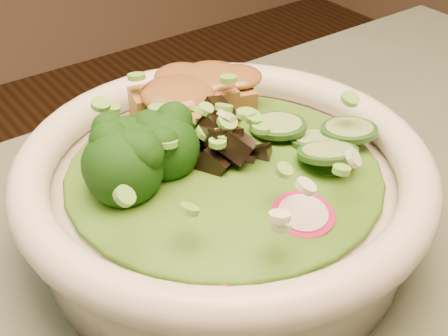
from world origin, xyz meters
TOP-DOWN VIEW (x-y plane):
  - salad_bowl at (0.13, 0.19)m, footprint 0.27×0.27m
  - lettuce_bed at (0.13, 0.19)m, footprint 0.21×0.21m
  - broccoli_florets at (0.07, 0.20)m, footprint 0.10×0.10m
  - radish_slices at (0.12, 0.12)m, footprint 0.12×0.08m
  - cucumber_slices at (0.19, 0.17)m, footprint 0.09×0.09m
  - mushroom_heap at (0.13, 0.20)m, footprint 0.09×0.09m
  - tofu_cubes at (0.15, 0.25)m, footprint 0.11×0.09m
  - peanut_sauce at (0.15, 0.25)m, footprint 0.07×0.06m
  - scallion_garnish at (0.13, 0.19)m, footprint 0.19×0.19m

SIDE VIEW (x-z plane):
  - salad_bowl at x=0.13m, z-range 0.75..0.83m
  - lettuce_bed at x=0.13m, z-range 0.80..0.82m
  - radish_slices at x=0.12m, z-range 0.80..0.82m
  - cucumber_slices at x=0.19m, z-range 0.80..0.84m
  - tofu_cubes at x=0.15m, z-range 0.80..0.84m
  - mushroom_heap at x=0.13m, z-range 0.80..0.84m
  - broccoli_florets at x=0.07m, z-range 0.80..0.85m
  - scallion_garnish at x=0.13m, z-range 0.82..0.85m
  - peanut_sauce at x=0.15m, z-range 0.83..0.84m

